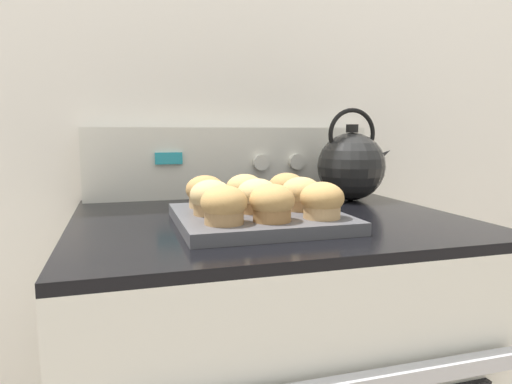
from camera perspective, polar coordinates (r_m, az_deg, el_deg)
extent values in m
cube|color=white|center=(1.26, -3.66, 14.00)|extent=(8.00, 0.05, 2.40)
cube|color=black|center=(0.93, 1.30, -3.51)|extent=(0.76, 0.64, 0.02)
cube|color=silver|center=(1.20, -3.01, 3.76)|extent=(0.74, 0.05, 0.18)
cube|color=teal|center=(1.14, -10.85, 4.15)|extent=(0.07, 0.01, 0.03)
cylinder|color=silver|center=(1.18, 0.62, 3.72)|extent=(0.04, 0.02, 0.04)
cylinder|color=silver|center=(1.22, 5.10, 3.80)|extent=(0.04, 0.02, 0.04)
cylinder|color=silver|center=(1.26, 9.32, 3.85)|extent=(0.04, 0.02, 0.04)
cube|color=#4C4C51|center=(0.85, 0.28, -3.27)|extent=(0.30, 0.30, 0.02)
cylinder|color=#A37A4C|center=(0.74, -4.01, -3.00)|extent=(0.06, 0.06, 0.03)
ellipsoid|color=tan|center=(0.74, -4.02, -1.28)|extent=(0.08, 0.08, 0.05)
cylinder|color=olive|center=(0.76, 2.00, -2.71)|extent=(0.06, 0.06, 0.03)
ellipsoid|color=tan|center=(0.76, 2.01, -1.03)|extent=(0.08, 0.08, 0.05)
cylinder|color=tan|center=(0.79, 8.23, -2.32)|extent=(0.06, 0.06, 0.03)
ellipsoid|color=tan|center=(0.79, 8.26, -0.71)|extent=(0.08, 0.08, 0.05)
cylinder|color=#A37A4C|center=(0.82, -5.62, -1.92)|extent=(0.06, 0.06, 0.03)
ellipsoid|color=tan|center=(0.82, -5.65, -0.37)|extent=(0.08, 0.08, 0.05)
cylinder|color=olive|center=(0.84, 0.18, -1.70)|extent=(0.06, 0.06, 0.03)
ellipsoid|color=tan|center=(0.84, 0.18, -0.17)|extent=(0.08, 0.08, 0.05)
cylinder|color=#A37A4C|center=(0.87, 5.66, -1.38)|extent=(0.06, 0.06, 0.03)
ellipsoid|color=tan|center=(0.87, 5.68, 0.09)|extent=(0.08, 0.08, 0.05)
cylinder|color=tan|center=(0.90, -6.35, -1.07)|extent=(0.06, 0.06, 0.03)
ellipsoid|color=#B2844C|center=(0.90, -6.37, 0.35)|extent=(0.08, 0.08, 0.05)
cylinder|color=#A37A4C|center=(0.92, -1.40, -0.83)|extent=(0.06, 0.06, 0.03)
ellipsoid|color=tan|center=(0.92, -1.40, 0.56)|extent=(0.08, 0.08, 0.05)
cylinder|color=olive|center=(0.95, 3.85, -0.59)|extent=(0.06, 0.06, 0.03)
ellipsoid|color=#B2844C|center=(0.95, 3.86, 0.76)|extent=(0.08, 0.08, 0.05)
sphere|color=black|center=(1.15, 11.80, 3.13)|extent=(0.17, 0.17, 0.17)
cylinder|color=black|center=(1.15, 11.93, 7.78)|extent=(0.03, 0.03, 0.02)
cone|color=black|center=(1.19, 15.05, 4.18)|extent=(0.09, 0.04, 0.07)
torus|color=black|center=(1.15, 11.91, 7.07)|extent=(0.13, 0.01, 0.13)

